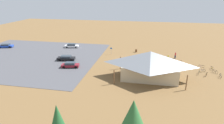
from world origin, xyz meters
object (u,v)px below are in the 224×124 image
(trash_bin, at_px, (136,51))
(bicycle_silver_edge_north, at_px, (221,76))
(bicycle_white_by_bin, at_px, (188,68))
(bicycle_blue_edge_south, at_px, (202,71))
(bicycle_yellow_near_sign, at_px, (212,68))
(car_black_mid_lot, at_px, (66,58))
(bicycle_red_back_row, at_px, (194,67))
(bike_pavilion, at_px, (150,63))
(visitor_at_bikes, at_px, (175,55))
(bicycle_green_mid_cluster, at_px, (199,73))
(bicycle_orange_trailside, at_px, (206,75))
(pine_far_west, at_px, (133,120))
(visitor_crossing_yard, at_px, (168,57))
(car_white_end_stall, at_px, (72,46))
(lot_sign, at_px, (111,50))
(bicycle_teal_yard_left, at_px, (178,70))
(car_blue_aisle_side, at_px, (6,46))
(bicycle_black_yard_center, at_px, (215,72))
(car_maroon_inner_stall, at_px, (70,65))
(bicycle_purple_near_porch, at_px, (201,66))
(visitor_near_lot, at_px, (127,60))

(trash_bin, bearing_deg, bicycle_silver_edge_north, 140.99)
(bicycle_white_by_bin, xyz_separation_m, bicycle_blue_edge_south, (-2.94, 1.20, 0.02))
(bicycle_yellow_near_sign, relative_size, car_black_mid_lot, 0.34)
(bicycle_blue_edge_south, relative_size, bicycle_red_back_row, 0.91)
(bike_pavilion, bearing_deg, visitor_at_bikes, -115.24)
(bicycle_green_mid_cluster, bearing_deg, bicycle_orange_trailside, 144.87)
(pine_far_west, bearing_deg, bicycle_white_by_bin, -110.63)
(visitor_crossing_yard, bearing_deg, bicycle_green_mid_cluster, 126.01)
(pine_far_west, xyz_separation_m, car_white_end_stall, (24.39, -42.41, -4.17))
(lot_sign, bearing_deg, bicycle_teal_yard_left, 151.25)
(car_blue_aisle_side, bearing_deg, car_white_end_stall, -169.06)
(bike_pavilion, distance_m, car_black_mid_lot, 23.86)
(bicycle_black_yard_center, xyz_separation_m, bicycle_orange_trailside, (2.46, 2.30, 0.01))
(bike_pavilion, relative_size, bicycle_red_back_row, 8.28)
(bicycle_green_mid_cluster, relative_size, bicycle_teal_yard_left, 1.07)
(pine_far_west, height_order, car_black_mid_lot, pine_far_west)
(bicycle_teal_yard_left, distance_m, visitor_at_bikes, 9.71)
(bicycle_silver_edge_north, bearing_deg, visitor_crossing_yard, -42.47)
(bicycle_red_back_row, distance_m, car_maroon_inner_stall, 30.59)
(pine_far_west, bearing_deg, car_white_end_stall, -60.09)
(bicycle_purple_near_porch, height_order, bicycle_yellow_near_sign, bicycle_purple_near_porch)
(bicycle_blue_edge_south, distance_m, visitor_at_bikes, 10.62)
(bicycle_yellow_near_sign, xyz_separation_m, visitor_crossing_yard, (9.88, -4.97, 0.53))
(lot_sign, distance_m, visitor_near_lot, 8.92)
(lot_sign, bearing_deg, car_white_end_stall, -18.72)
(bike_pavilion, height_order, visitor_at_bikes, bike_pavilion)
(bicycle_silver_edge_north, xyz_separation_m, bicycle_purple_near_porch, (2.79, -5.32, -0.01))
(bicycle_red_back_row, bearing_deg, bicycle_black_yard_center, 151.03)
(bicycle_yellow_near_sign, height_order, car_black_mid_lot, car_black_mid_lot)
(car_white_end_stall, xyz_separation_m, visitor_near_lot, (-20.33, 11.81, 0.15))
(trash_bin, relative_size, bicycle_silver_edge_north, 0.50)
(trash_bin, relative_size, car_blue_aisle_side, 0.18)
(bicycle_silver_edge_north, distance_m, bicycle_purple_near_porch, 6.01)
(lot_sign, bearing_deg, bicycle_black_yard_center, 159.94)
(trash_bin, bearing_deg, bike_pavilion, 102.29)
(car_blue_aisle_side, bearing_deg, bicycle_green_mid_cluster, 168.83)
(bicycle_blue_edge_south, distance_m, bicycle_black_yard_center, 2.75)
(bicycle_black_yard_center, xyz_separation_m, car_white_end_stall, (41.02, -14.59, 0.35))
(bike_pavilion, relative_size, visitor_crossing_yard, 8.41)
(car_black_mid_lot, height_order, visitor_near_lot, visitor_near_lot)
(car_white_end_stall, bearing_deg, car_black_mid_lot, 105.72)
(bicycle_red_back_row, height_order, visitor_crossing_yard, visitor_crossing_yard)
(lot_sign, height_order, visitor_at_bikes, lot_sign)
(pine_far_west, relative_size, bicycle_teal_yard_left, 4.63)
(trash_bin, bearing_deg, car_white_end_stall, -2.98)
(pine_far_west, height_order, car_maroon_inner_stall, pine_far_west)
(lot_sign, xyz_separation_m, pine_far_west, (-9.75, 37.45, 3.47))
(car_black_mid_lot, height_order, car_maroon_inner_stall, car_black_mid_lot)
(bicycle_silver_edge_north, relative_size, car_blue_aisle_side, 0.36)
(bicycle_white_by_bin, xyz_separation_m, visitor_at_bikes, (2.14, -8.10, 0.64))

